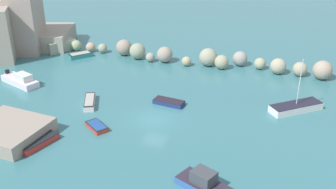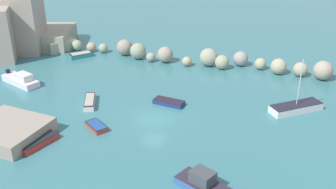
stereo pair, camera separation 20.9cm
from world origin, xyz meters
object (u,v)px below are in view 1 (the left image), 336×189
object	(u,v)px
moored_boat_1	(169,102)
moored_boat_3	(39,142)
moored_boat_5	(90,102)
moored_boat_4	(21,80)
moored_boat_0	(296,107)
moored_boat_2	(80,55)
stone_dock	(8,131)
moored_boat_7	(210,187)
moored_boat_8	(97,126)

from	to	relation	value
moored_boat_1	moored_boat_3	xyz separation A→B (m)	(-8.71, -12.17, 0.05)
moored_boat_1	moored_boat_5	bearing A→B (deg)	-154.28
moored_boat_1	moored_boat_4	size ratio (longest dim) A/B	0.61
moored_boat_0	moored_boat_3	bearing A→B (deg)	-6.33
moored_boat_5	moored_boat_2	bearing A→B (deg)	8.51
moored_boat_0	moored_boat_5	distance (m)	23.02
stone_dock	moored_boat_1	xyz separation A→B (m)	(12.31, 11.93, -0.44)
moored_boat_1	moored_boat_4	distance (m)	19.53
stone_dock	moored_boat_1	size ratio (longest dim) A/B	1.91
stone_dock	moored_boat_2	world-z (taller)	stone_dock
moored_boat_1	moored_boat_3	bearing A→B (deg)	-119.54
moored_boat_4	moored_boat_5	bearing A→B (deg)	7.77
stone_dock	moored_boat_7	distance (m)	20.50
moored_boat_3	moored_boat_0	bearing A→B (deg)	-40.83
moored_boat_5	moored_boat_0	bearing A→B (deg)	-100.42
moored_boat_3	moored_boat_7	xyz separation A→B (m)	(16.84, -1.33, 0.24)
moored_boat_2	moored_boat_7	world-z (taller)	moored_boat_7
moored_boat_0	moored_boat_8	size ratio (longest dim) A/B	2.00
stone_dock	moored_boat_5	size ratio (longest dim) A/B	1.74
moored_boat_2	moored_boat_8	bearing A→B (deg)	74.17
moored_boat_7	moored_boat_0	bearing A→B (deg)	-85.95
moored_boat_1	moored_boat_7	size ratio (longest dim) A/B	0.57
moored_boat_1	moored_boat_8	bearing A→B (deg)	-117.81
moored_boat_0	moored_boat_1	xyz separation A→B (m)	(-13.69, -3.16, -0.18)
moored_boat_8	moored_boat_1	bearing A→B (deg)	-89.72
stone_dock	moored_boat_7	xyz separation A→B (m)	(20.44, -1.57, -0.15)
moored_boat_2	moored_boat_3	world-z (taller)	moored_boat_2
moored_boat_2	moored_boat_3	distance (m)	24.22
stone_dock	moored_boat_2	xyz separation A→B (m)	(-5.36, 22.26, -0.35)
moored_boat_7	moored_boat_8	bearing A→B (deg)	-1.66
moored_boat_0	moored_boat_8	world-z (taller)	moored_boat_0
moored_boat_3	moored_boat_2	bearing A→B (deg)	36.51
moored_boat_4	stone_dock	bearing A→B (deg)	-38.36
moored_boat_4	moored_boat_0	bearing A→B (deg)	25.48
moored_boat_0	moored_boat_2	xyz separation A→B (m)	(-31.36, 7.18, -0.09)
moored_boat_1	moored_boat_5	size ratio (longest dim) A/B	0.91
moored_boat_0	moored_boat_5	size ratio (longest dim) A/B	1.52
moored_boat_4	moored_boat_8	size ratio (longest dim) A/B	1.96
moored_boat_4	moored_boat_7	world-z (taller)	moored_boat_7
moored_boat_0	moored_boat_3	size ratio (longest dim) A/B	1.47
moored_boat_3	moored_boat_8	distance (m)	5.85
moored_boat_4	moored_boat_7	size ratio (longest dim) A/B	0.92
moored_boat_4	moored_boat_8	distance (m)	15.87
moored_boat_3	moored_boat_4	distance (m)	15.56
moored_boat_8	moored_boat_5	bearing A→B (deg)	-19.09
moored_boat_8	moored_boat_4	bearing A→B (deg)	9.49
stone_dock	moored_boat_3	bearing A→B (deg)	-3.78
moored_boat_3	moored_boat_5	size ratio (longest dim) A/B	1.03
stone_dock	moored_boat_7	size ratio (longest dim) A/B	1.08
moored_boat_0	moored_boat_1	world-z (taller)	moored_boat_0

